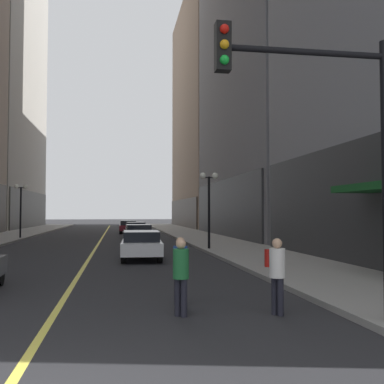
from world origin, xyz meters
TOP-DOWN VIEW (x-y plane):
  - ground_plane at (0.00, 35.00)m, footprint 200.00×200.00m
  - sidewalk_left at (-8.25, 35.00)m, footprint 4.50×78.00m
  - sidewalk_right at (8.25, 35.00)m, footprint 4.50×78.00m
  - lane_centre_stripe at (0.00, 35.00)m, footprint 0.16×70.00m
  - building_right_far at (15.58, 60.00)m, footprint 10.37×26.00m
  - car_white at (2.42, 16.49)m, footprint 1.98×4.65m
  - car_silver at (2.72, 27.35)m, footprint 1.99×4.10m
  - car_black at (2.85, 34.91)m, footprint 1.84×4.42m
  - car_maroon at (2.38, 42.69)m, footprint 1.86×4.74m
  - pedestrian_in_green_parka at (2.66, 4.81)m, footprint 0.48×0.48m
  - pedestrian_in_white_shirt at (4.72, 4.61)m, footprint 0.47×0.47m
  - pedestrian_in_blue_hoodie at (2.80, 5.98)m, footprint 0.46×0.46m
  - traffic_light_near_right at (5.35, 3.17)m, footprint 3.43×0.35m
  - street_lamp_left_far at (-6.40, 33.52)m, footprint 1.06×0.36m
  - street_lamp_right_mid at (6.40, 20.45)m, footprint 1.06×0.36m
  - fire_hydrant_right at (6.90, 11.66)m, footprint 0.28×0.28m

SIDE VIEW (x-z plane):
  - ground_plane at x=0.00m, z-range 0.00..0.00m
  - lane_centre_stripe at x=0.00m, z-range 0.00..0.01m
  - sidewalk_left at x=-8.25m, z-range 0.00..0.15m
  - sidewalk_right at x=8.25m, z-range 0.00..0.15m
  - fire_hydrant_right at x=6.90m, z-range 0.00..0.80m
  - car_silver at x=2.72m, z-range 0.06..1.38m
  - car_black at x=2.85m, z-range 0.06..1.38m
  - car_white at x=2.42m, z-range 0.06..1.38m
  - car_maroon at x=2.38m, z-range 0.06..1.38m
  - pedestrian_in_blue_hoodie at x=2.80m, z-range 0.13..1.73m
  - pedestrian_in_green_parka at x=2.66m, z-range 0.13..1.76m
  - pedestrian_in_white_shirt at x=4.72m, z-range 0.13..1.77m
  - street_lamp_left_far at x=-6.40m, z-range 1.04..5.47m
  - street_lamp_right_mid at x=6.40m, z-range 1.04..5.47m
  - traffic_light_near_right at x=5.35m, z-range 0.92..6.57m
  - building_right_far at x=15.58m, z-range -0.08..33.23m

